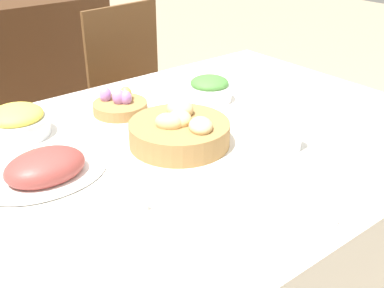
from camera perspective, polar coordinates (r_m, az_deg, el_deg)
The scene contains 14 objects.
dining_table at distance 1.54m, azimuth -2.41°, elevation -13.19°, with size 1.69×1.10×0.76m.
chair_far_right at distance 2.34m, azimuth -5.99°, elevation 5.29°, with size 0.47×0.47×0.94m.
sideboard at distance 3.11m, azimuth -20.40°, elevation 7.67°, with size 1.14×0.44×0.86m.
bread_basket at distance 1.32m, azimuth -1.43°, elevation 1.58°, with size 0.28×0.28×0.11m.
egg_basket at distance 1.55m, azimuth -8.51°, elevation 4.72°, with size 0.17×0.17×0.08m.
ham_platter at distance 1.22m, azimuth -16.96°, elevation -2.84°, with size 0.31×0.21×0.08m.
pineapple_bowl at distance 1.46m, azimuth -20.01°, elevation 2.50°, with size 0.18×0.18×0.09m.
green_salad_bowl at distance 1.63m, azimuth 2.08°, elevation 6.53°, with size 0.15×0.15×0.08m.
dinner_plate at distance 1.09m, azimuth 10.15°, elevation -7.23°, with size 0.27×0.27×0.01m.
fork at distance 0.99m, azimuth 3.93°, elevation -10.68°, with size 0.01×0.19×0.00m.
knife at distance 1.20m, azimuth 15.22°, elevation -4.51°, with size 0.01×0.19×0.00m.
spoon at distance 1.22m, azimuth 16.08°, elevation -4.02°, with size 0.01×0.19×0.00m.
drinking_cup at distance 1.32m, azimuth 11.55°, elevation 1.12°, with size 0.06×0.06×0.09m.
butter_dish at distance 1.06m, azimuth -9.36°, elevation -7.44°, with size 0.13×0.08×0.03m.
Camera 1 is at (-0.68, -0.95, 1.38)m, focal length 45.00 mm.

